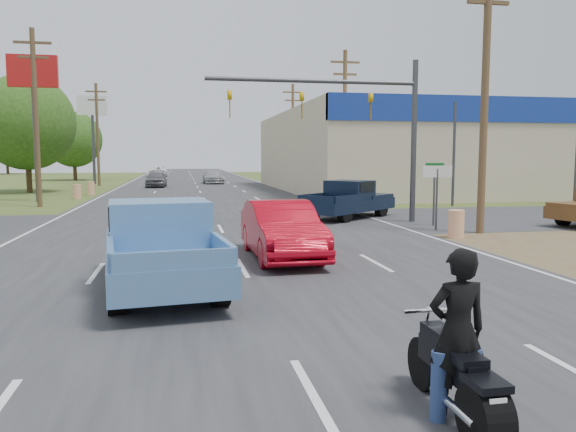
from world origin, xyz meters
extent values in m
plane|color=#3D4D1F|center=(0.00, 0.00, 0.00)|extent=(200.00, 200.00, 0.00)
cube|color=#2D2D30|center=(0.00, 40.00, 0.01)|extent=(15.00, 180.00, 0.02)
cube|color=#2D2D30|center=(0.00, 18.00, 0.01)|extent=(120.00, 10.00, 0.02)
cube|color=brown|center=(11.00, 10.00, 0.01)|extent=(8.00, 18.00, 0.01)
cube|color=#B7A88C|center=(32.00, 40.00, 3.30)|extent=(50.00, 28.00, 6.60)
cylinder|color=#4C3823|center=(9.50, 13.00, 5.00)|extent=(0.28, 0.28, 10.00)
cube|color=#4C3823|center=(9.50, 13.00, 8.40)|extent=(1.60, 0.14, 0.14)
cylinder|color=#4C3823|center=(9.50, 31.00, 5.00)|extent=(0.28, 0.28, 10.00)
cube|color=#4C3823|center=(9.50, 31.00, 9.20)|extent=(2.00, 0.14, 0.14)
cube|color=#4C3823|center=(9.50, 31.00, 8.40)|extent=(1.60, 0.14, 0.14)
cylinder|color=#4C3823|center=(9.50, 49.00, 5.00)|extent=(0.28, 0.28, 10.00)
cube|color=#4C3823|center=(9.50, 49.00, 9.20)|extent=(2.00, 0.14, 0.14)
cube|color=#4C3823|center=(9.50, 49.00, 8.40)|extent=(1.60, 0.14, 0.14)
cylinder|color=#4C3823|center=(-9.50, 28.00, 5.00)|extent=(0.28, 0.28, 10.00)
cube|color=#4C3823|center=(-9.50, 28.00, 9.20)|extent=(2.00, 0.14, 0.14)
cube|color=#4C3823|center=(-9.50, 28.00, 8.40)|extent=(1.60, 0.14, 0.14)
cylinder|color=#4C3823|center=(-9.50, 52.00, 5.00)|extent=(0.28, 0.28, 10.00)
cube|color=#4C3823|center=(-9.50, 52.00, 9.20)|extent=(2.00, 0.14, 0.14)
cube|color=#4C3823|center=(-9.50, 52.00, 8.40)|extent=(1.60, 0.14, 0.14)
cylinder|color=#422D19|center=(-13.50, 42.00, 1.62)|extent=(0.44, 0.44, 3.24)
sphere|color=#1F4513|center=(-13.50, 42.00, 5.58)|extent=(7.56, 7.56, 7.56)
cylinder|color=#422D19|center=(-14.20, 66.00, 1.44)|extent=(0.44, 0.44, 2.88)
sphere|color=#1F4513|center=(-14.20, 66.00, 4.96)|extent=(6.72, 6.72, 6.72)
cylinder|color=#422D19|center=(55.00, 70.00, 1.80)|extent=(0.44, 0.44, 3.60)
sphere|color=#1F4513|center=(55.00, 70.00, 6.20)|extent=(8.40, 8.40, 8.40)
cylinder|color=#422D19|center=(30.00, 95.00, 1.71)|extent=(0.44, 0.44, 3.42)
sphere|color=#1F4513|center=(30.00, 95.00, 5.89)|extent=(7.98, 7.98, 7.98)
cylinder|color=#422D19|center=(-30.00, 95.00, 1.89)|extent=(0.44, 0.44, 3.78)
sphere|color=#1F4513|center=(-30.00, 95.00, 6.51)|extent=(8.82, 8.82, 8.82)
cylinder|color=orange|center=(8.00, 12.00, 0.50)|extent=(0.56, 0.56, 1.00)
cylinder|color=orange|center=(8.40, 20.50, 0.50)|extent=(0.56, 0.56, 1.00)
cylinder|color=orange|center=(-8.50, 34.00, 0.50)|extent=(0.56, 0.56, 1.00)
cylinder|color=orange|center=(-8.20, 38.00, 0.50)|extent=(0.56, 0.56, 1.00)
cylinder|color=#3F3F44|center=(-10.50, 32.00, 4.50)|extent=(0.30, 0.30, 9.00)
cube|color=#B21414|center=(-10.50, 32.00, 8.20)|extent=(3.00, 0.35, 2.00)
cylinder|color=#3F3F44|center=(-10.50, 56.00, 4.50)|extent=(0.30, 0.30, 9.00)
cube|color=white|center=(-10.50, 56.00, 8.20)|extent=(3.00, 0.35, 2.00)
cylinder|color=#3F3F44|center=(8.20, 14.00, 1.20)|extent=(0.08, 0.08, 2.40)
cube|color=white|center=(8.20, 14.00, 2.30)|extent=(1.20, 0.05, 0.45)
cylinder|color=#3F3F44|center=(8.80, 15.50, 1.20)|extent=(0.08, 0.08, 2.40)
cube|color=#0C591E|center=(8.80, 15.50, 2.50)|extent=(0.80, 0.04, 0.22)
cylinder|color=#3F3F44|center=(8.50, 17.00, 3.50)|extent=(0.24, 0.24, 7.00)
cylinder|color=#3F3F44|center=(4.00, 17.00, 6.00)|extent=(9.00, 0.18, 0.18)
imported|color=gold|center=(6.50, 17.00, 5.55)|extent=(0.18, 0.40, 1.10)
imported|color=gold|center=(3.50, 17.00, 5.55)|extent=(0.18, 0.40, 1.10)
imported|color=gold|center=(0.50, 17.00, 5.55)|extent=(0.18, 0.40, 1.10)
imported|color=#BA0819|center=(1.25, 9.21, 0.80)|extent=(1.83, 4.92, 1.61)
cylinder|color=black|center=(1.38, -1.37, 0.33)|extent=(0.32, 0.65, 0.65)
cylinder|color=black|center=(1.38, 0.07, 0.33)|extent=(0.12, 0.65, 0.65)
cube|color=black|center=(1.38, -0.63, 0.61)|extent=(0.22, 1.19, 0.30)
cube|color=black|center=(1.38, -0.38, 0.81)|extent=(0.26, 0.55, 0.22)
cube|color=black|center=(1.38, -0.92, 0.77)|extent=(0.30, 0.55, 0.10)
cylinder|color=white|center=(1.38, -0.08, 1.04)|extent=(0.64, 0.05, 0.05)
cube|color=white|center=(1.38, -1.59, 0.54)|extent=(0.18, 0.02, 0.12)
imported|color=black|center=(1.38, -0.77, 0.90)|extent=(0.66, 0.43, 1.80)
cylinder|color=black|center=(-3.10, 7.66, 0.45)|extent=(0.44, 0.93, 0.89)
cylinder|color=black|center=(-1.24, 7.89, 0.45)|extent=(0.44, 0.93, 0.89)
cylinder|color=black|center=(-2.69, 4.21, 0.45)|extent=(0.44, 0.93, 0.89)
cylinder|color=black|center=(-0.83, 4.44, 0.45)|extent=(0.44, 0.93, 0.89)
cube|color=#5582B8|center=(-1.97, 6.05, 0.69)|extent=(2.91, 6.02, 0.58)
cube|color=#5582B8|center=(-2.17, 7.78, 1.06)|extent=(2.37, 2.44, 0.20)
cube|color=#5582B8|center=(-1.98, 6.16, 1.45)|extent=(2.25, 1.97, 0.95)
cube|color=black|center=(-1.98, 6.16, 1.62)|extent=(2.25, 1.63, 0.50)
cube|color=#5582B8|center=(-1.62, 3.23, 1.14)|extent=(2.05, 0.33, 0.33)
cylinder|color=black|center=(6.78, 20.57, 0.41)|extent=(0.82, 0.77, 0.82)
cylinder|color=black|center=(7.90, 19.27, 0.41)|extent=(0.82, 0.77, 0.82)
cylinder|color=black|center=(4.36, 18.48, 0.41)|extent=(0.82, 0.77, 0.82)
cylinder|color=black|center=(5.48, 17.18, 0.41)|extent=(0.82, 0.77, 0.82)
cube|color=black|center=(6.13, 18.88, 0.64)|extent=(5.37, 5.03, 0.53)
cube|color=black|center=(7.34, 19.92, 0.97)|extent=(2.80, 2.80, 0.18)
cube|color=black|center=(6.21, 18.95, 1.33)|extent=(2.44, 2.47, 0.87)
cube|color=black|center=(6.21, 18.95, 1.49)|extent=(2.23, 2.29, 0.46)
cube|color=black|center=(4.15, 17.17, 1.04)|extent=(1.29, 1.48, 0.31)
cylinder|color=black|center=(14.13, 14.48, 0.39)|extent=(0.82, 0.46, 0.78)
imported|color=#5E5D63|center=(-3.81, 48.11, 0.76)|extent=(1.96, 4.52, 1.52)
imported|color=#ABABAF|center=(1.88, 54.56, 0.75)|extent=(2.21, 5.19, 1.49)
imported|color=white|center=(-4.71, 77.31, 0.74)|extent=(2.50, 5.37, 1.49)
camera|label=1|loc=(-1.50, -6.17, 2.86)|focal=35.00mm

